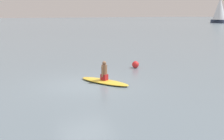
% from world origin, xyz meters
% --- Properties ---
extents(ground_plane, '(400.00, 400.00, 0.00)m').
position_xyz_m(ground_plane, '(0.00, 0.00, 0.00)').
color(ground_plane, slate).
extents(surfboard, '(2.79, 1.82, 0.14)m').
position_xyz_m(surfboard, '(-0.12, -0.93, 0.07)').
color(surfboard, gold).
rests_on(surfboard, ground).
extents(person_paddler, '(0.37, 0.39, 0.90)m').
position_xyz_m(person_paddler, '(-0.12, -0.93, 0.55)').
color(person_paddler, '#A51E23').
rests_on(person_paddler, surfboard).
extents(sailboat_far_left, '(6.45, 5.00, 9.32)m').
position_xyz_m(sailboat_far_left, '(55.18, -71.78, 4.38)').
color(sailboat_far_left, '#2D3851').
rests_on(sailboat_far_left, ground).
extents(buoy_marker, '(0.42, 0.42, 0.42)m').
position_xyz_m(buoy_marker, '(2.25, -4.19, 0.21)').
color(buoy_marker, red).
rests_on(buoy_marker, ground).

